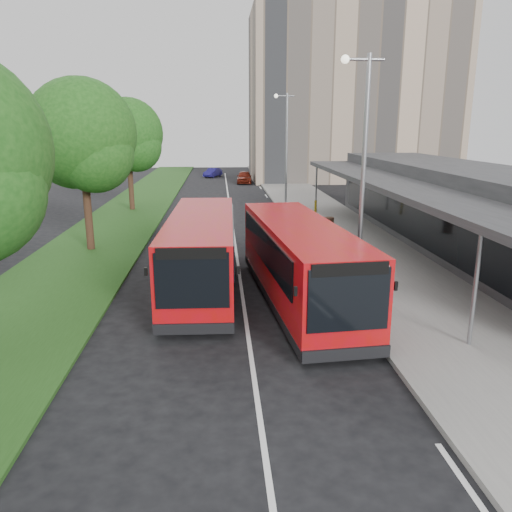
{
  "coord_description": "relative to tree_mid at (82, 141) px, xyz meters",
  "views": [
    {
      "loc": [
        -0.75,
        -14.97,
        5.84
      ],
      "look_at": [
        0.47,
        1.66,
        1.5
      ],
      "focal_mm": 35.0,
      "sensor_mm": 36.0,
      "label": 1
    }
  ],
  "objects": [
    {
      "name": "pavement",
      "position": [
        13.01,
        10.95,
        -5.12
      ],
      "size": [
        5.0,
        80.0,
        0.15
      ],
      "primitive_type": "cube",
      "color": "slate",
      "rests_on": "ground"
    },
    {
      "name": "car_near",
      "position": [
        8.93,
        29.26,
        -4.55
      ],
      "size": [
        1.79,
        3.92,
        1.3
      ],
      "primitive_type": "imported",
      "rotation": [
        0.0,
        0.0,
        -0.07
      ],
      "color": "#62190E",
      "rests_on": "ground"
    },
    {
      "name": "bus_second",
      "position": [
        5.58,
        -6.2,
        -3.8
      ],
      "size": [
        2.68,
        9.66,
        2.72
      ],
      "rotation": [
        0.0,
        0.0,
        -0.02
      ],
      "color": "#A91009",
      "rests_on": "ground"
    },
    {
      "name": "grass_verge",
      "position": [
        0.01,
        10.95,
        -5.15
      ],
      "size": [
        5.0,
        80.0,
        0.1
      ],
      "primitive_type": "cube",
      "color": "#1F4616",
      "rests_on": "ground"
    },
    {
      "name": "lamp_post_far",
      "position": [
        11.13,
        12.95,
        -0.48
      ],
      "size": [
        1.44,
        0.28,
        8.0
      ],
      "color": "gray",
      "rests_on": "pavement"
    },
    {
      "name": "car_far",
      "position": [
        5.51,
        36.23,
        -4.67
      ],
      "size": [
        2.34,
        3.37,
        1.05
      ],
      "primitive_type": "imported",
      "rotation": [
        0.0,
        0.0,
        -0.43
      ],
      "color": "navy",
      "rests_on": "ground"
    },
    {
      "name": "station_building",
      "position": [
        17.87,
        -1.05,
        -3.16
      ],
      "size": [
        7.7,
        26.0,
        4.0
      ],
      "color": "#2A2A2C",
      "rests_on": "ground"
    },
    {
      "name": "lane_centre_line",
      "position": [
        7.01,
        5.95,
        -5.19
      ],
      "size": [
        0.12,
        70.0,
        0.01
      ],
      "primitive_type": "cube",
      "color": "silver",
      "rests_on": "ground"
    },
    {
      "name": "kerb_dashes",
      "position": [
        10.31,
        9.95,
        -5.19
      ],
      "size": [
        0.12,
        56.0,
        0.01
      ],
      "color": "silver",
      "rests_on": "ground"
    },
    {
      "name": "ground",
      "position": [
        7.01,
        -9.05,
        -5.2
      ],
      "size": [
        120.0,
        120.0,
        0.0
      ],
      "primitive_type": "plane",
      "color": "black",
      "rests_on": "ground"
    },
    {
      "name": "office_block",
      "position": [
        21.01,
        32.95,
        3.8
      ],
      "size": [
        22.0,
        12.0,
        18.0
      ],
      "primitive_type": "cube",
      "color": "tan",
      "rests_on": "ground"
    },
    {
      "name": "tree_far",
      "position": [
        0.0,
        12.0,
        -0.15
      ],
      "size": [
        4.86,
        4.86,
        7.81
      ],
      "color": "#382016",
      "rests_on": "ground"
    },
    {
      "name": "tree_mid",
      "position": [
        0.0,
        0.0,
        0.0
      ],
      "size": [
        5.01,
        5.01,
        8.05
      ],
      "color": "#382016",
      "rests_on": "ground"
    },
    {
      "name": "bus_main",
      "position": [
        8.9,
        -8.07,
        -3.79
      ],
      "size": [
        3.32,
        9.86,
        2.74
      ],
      "rotation": [
        0.0,
        0.0,
        0.09
      ],
      "color": "#A91009",
      "rests_on": "ground"
    },
    {
      "name": "litter_bin",
      "position": [
        12.14,
        2.1,
        -4.57
      ],
      "size": [
        0.69,
        0.69,
        0.95
      ],
      "primitive_type": "cylinder",
      "rotation": [
        0.0,
        0.0,
        0.4
      ],
      "color": "#352115",
      "rests_on": "pavement"
    },
    {
      "name": "bollard",
      "position": [
        12.56,
        8.15,
        -4.55
      ],
      "size": [
        0.18,
        0.18,
        0.99
      ],
      "primitive_type": "cylinder",
      "rotation": [
        0.0,
        0.0,
        -0.11
      ],
      "color": "yellow",
      "rests_on": "pavement"
    },
    {
      "name": "lamp_post_near",
      "position": [
        11.13,
        -7.05,
        -0.48
      ],
      "size": [
        1.44,
        0.28,
        8.0
      ],
      "color": "gray",
      "rests_on": "pavement"
    }
  ]
}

